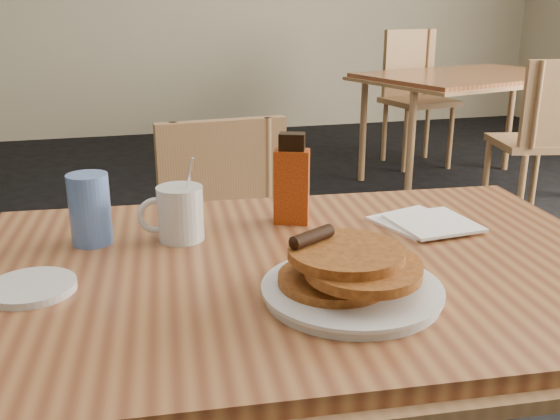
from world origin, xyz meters
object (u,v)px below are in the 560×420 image
object	(u,v)px
blue_tumbler	(90,209)
main_table	(302,286)
neighbor_table	(471,80)
coffee_mug	(179,212)
chair_main_far	(230,243)
syrup_bottle	(292,182)
chair_neighbor_far	(414,85)
pancake_plate	(352,278)
chair_neighbor_near	(546,128)

from	to	relation	value
blue_tumbler	main_table	bearing A→B (deg)	-28.88
neighbor_table	coffee_mug	xyz separation A→B (m)	(-2.11, -2.44, 0.09)
blue_tumbler	chair_main_far	bearing A→B (deg)	56.96
syrup_bottle	blue_tumbler	size ratio (longest dim) A/B	1.40
chair_neighbor_far	pancake_plate	world-z (taller)	chair_neighbor_far
pancake_plate	coffee_mug	distance (m)	0.38
coffee_mug	chair_neighbor_far	bearing A→B (deg)	52.86
main_table	chair_neighbor_far	xyz separation A→B (m)	(1.92, 3.37, -0.12)
chair_neighbor_far	syrup_bottle	distance (m)	3.69
chair_neighbor_far	blue_tumbler	distance (m)	3.91
neighbor_table	chair_main_far	world-z (taller)	chair_main_far
chair_neighbor_far	coffee_mug	bearing A→B (deg)	-133.46
neighbor_table	syrup_bottle	xyz separation A→B (m)	(-1.88, -2.40, 0.12)
syrup_bottle	pancake_plate	bearing A→B (deg)	-69.56
main_table	neighbor_table	xyz separation A→B (m)	(1.92, 2.61, 0.00)
main_table	chair_neighbor_far	bearing A→B (deg)	60.38
chair_main_far	pancake_plate	world-z (taller)	chair_main_far
coffee_mug	blue_tumbler	distance (m)	0.16
coffee_mug	syrup_bottle	xyz separation A→B (m)	(0.23, 0.04, 0.03)
chair_neighbor_near	coffee_mug	bearing A→B (deg)	-129.01
chair_neighbor_far	blue_tumbler	xyz separation A→B (m)	(-2.26, -3.18, 0.22)
main_table	neighbor_table	size ratio (longest dim) A/B	0.81
chair_neighbor_far	blue_tumbler	world-z (taller)	chair_neighbor_far
chair_neighbor_near	blue_tumbler	xyz separation A→B (m)	(-2.29, -1.69, 0.28)
main_table	pancake_plate	distance (m)	0.17
neighbor_table	coffee_mug	bearing A→B (deg)	-130.78
coffee_mug	syrup_bottle	size ratio (longest dim) A/B	0.88
chair_neighbor_far	coffee_mug	world-z (taller)	chair_neighbor_far
coffee_mug	syrup_bottle	bearing A→B (deg)	5.69
chair_main_far	coffee_mug	world-z (taller)	coffee_mug
neighbor_table	syrup_bottle	size ratio (longest dim) A/B	8.44
neighbor_table	chair_neighbor_far	xyz separation A→B (m)	(-0.00, 0.76, -0.12)
main_table	neighbor_table	world-z (taller)	same
neighbor_table	chair_main_far	bearing A→B (deg)	-135.55
main_table	blue_tumbler	world-z (taller)	blue_tumbler
chair_neighbor_far	syrup_bottle	size ratio (longest dim) A/B	5.45
chair_main_far	pancake_plate	bearing A→B (deg)	-93.05
main_table	chair_main_far	world-z (taller)	chair_main_far
chair_main_far	chair_neighbor_near	xyz separation A→B (m)	(1.94, 1.14, 0.03)
chair_neighbor_far	syrup_bottle	xyz separation A→B (m)	(-1.88, -3.17, 0.24)
chair_neighbor_far	chair_neighbor_near	bearing A→B (deg)	-99.08
chair_neighbor_far	chair_neighbor_near	xyz separation A→B (m)	(0.03, -1.49, -0.05)
pancake_plate	coffee_mug	bearing A→B (deg)	125.48
neighbor_table	chair_main_far	distance (m)	2.68
coffee_mug	syrup_bottle	distance (m)	0.23
chair_main_far	coffee_mug	size ratio (longest dim) A/B	5.35
chair_neighbor_far	coffee_mug	xyz separation A→B (m)	(-2.10, -3.21, 0.21)
neighbor_table	blue_tumbler	size ratio (longest dim) A/B	11.78
pancake_plate	blue_tumbler	size ratio (longest dim) A/B	2.09
neighbor_table	blue_tumbler	world-z (taller)	blue_tumbler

